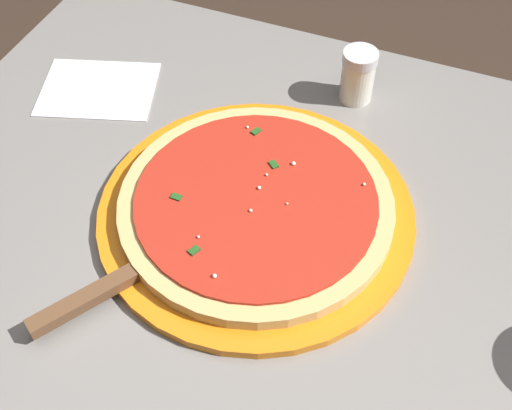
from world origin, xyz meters
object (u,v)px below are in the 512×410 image
object	(u,v)px
pizza	(256,204)
napkin_folded_right	(98,89)
serving_plate	(256,213)
parmesan_shaker	(358,75)
pizza_server	(124,279)

from	to	relation	value
pizza	napkin_folded_right	bearing A→B (deg)	-23.93
serving_plate	parmesan_shaker	bearing A→B (deg)	-100.87
pizza	parmesan_shaker	size ratio (longest dim) A/B	4.22
pizza_server	parmesan_shaker	distance (m)	0.41
pizza_server	napkin_folded_right	world-z (taller)	pizza_server
serving_plate	pizza	world-z (taller)	pizza
serving_plate	parmesan_shaker	size ratio (longest dim) A/B	4.90
pizza_server	pizza	bearing A→B (deg)	-122.51
pizza_server	napkin_folded_right	bearing A→B (deg)	-54.37
pizza_server	parmesan_shaker	world-z (taller)	parmesan_shaker
serving_plate	napkin_folded_right	xyz separation A→B (m)	(0.28, -0.13, -0.00)
napkin_folded_right	parmesan_shaker	world-z (taller)	parmesan_shaker
pizza_server	serving_plate	bearing A→B (deg)	-122.51
pizza	napkin_folded_right	size ratio (longest dim) A/B	2.03
pizza	pizza_server	distance (m)	0.17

